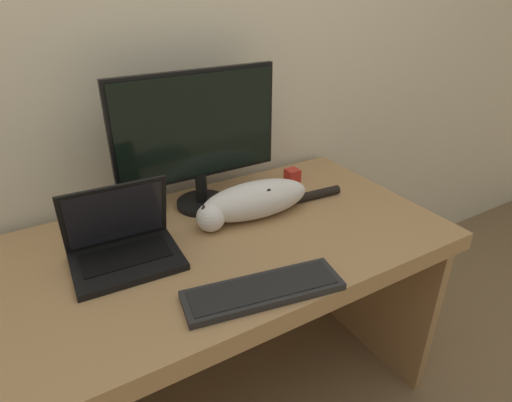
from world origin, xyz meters
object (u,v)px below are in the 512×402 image
(external_keyboard, at_px, (263,290))
(cat, at_px, (253,200))
(laptop, at_px, (123,246))
(monitor, at_px, (198,136))

(external_keyboard, relative_size, cat, 0.75)
(laptop, relative_size, external_keyboard, 0.71)
(laptop, height_order, external_keyboard, laptop)
(monitor, xyz_separation_m, laptop, (-0.33, -0.19, -0.21))
(cat, bearing_deg, laptop, -172.24)
(external_keyboard, height_order, cat, cat)
(laptop, distance_m, cat, 0.44)
(monitor, relative_size, cat, 1.00)
(laptop, relative_size, cat, 0.54)
(external_keyboard, distance_m, cat, 0.40)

